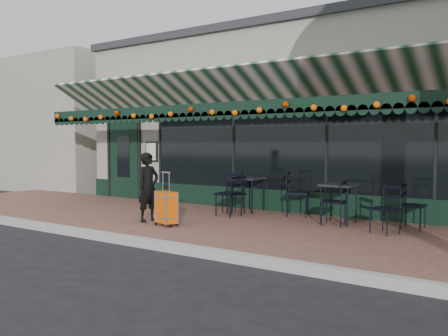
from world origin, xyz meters
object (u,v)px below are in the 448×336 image
Objects in this scene: cafe_table_b at (248,181)px; chair_b_left at (233,194)px; chair_a_right at (413,206)px; chair_a_front at (385,209)px; chair_b_right at (298,194)px; chair_b_front at (229,194)px; chair_a_left at (333,202)px; woman at (148,187)px; cafe_table_a at (339,188)px; suitcase at (166,208)px.

chair_b_left reaches higher than cafe_table_b.
chair_a_front is (-0.29, -0.80, 0.01)m from chair_a_right.
chair_b_right is 1.50m from chair_b_front.
chair_b_front is (-3.67, -0.65, 0.06)m from chair_a_right.
chair_a_left is 1.28m from chair_b_right.
chair_a_left reaches higher than chair_a_right.
woman reaches higher than chair_b_front.
chair_b_right is (1.38, 0.44, 0.06)m from chair_b_left.
chair_b_front reaches higher than chair_a_right.
cafe_table_b is (-2.34, 0.42, 0.01)m from cafe_table_a.
chair_a_front reaches higher than cafe_table_b.
chair_b_front reaches higher than chair_b_left.
suitcase is (0.63, -0.18, -0.35)m from woman.
woman is 0.74m from suitcase.
chair_a_left is at bearing 8.77° from chair_b_front.
cafe_table_b is 0.90× the size of chair_a_left.
chair_b_right is 1.03× the size of chair_b_front.
chair_a_left reaches higher than cafe_table_a.
chair_a_left is (-0.01, -0.26, -0.26)m from cafe_table_a.
chair_a_left is at bearing -139.51° from chair_b_right.
chair_a_right is 0.85m from chair_a_front.
chair_a_left reaches higher than chair_b_left.
suitcase reaches higher than chair_b_front.
chair_b_right reaches higher than chair_a_front.
chair_b_left reaches higher than chair_a_front.
cafe_table_b is (0.31, 2.52, 0.37)m from suitcase.
cafe_table_a is 0.99× the size of cafe_table_b.
chair_a_front is (3.39, -0.99, -0.28)m from cafe_table_b.
chair_b_left is at bearing -102.69° from chair_a_left.
chair_b_right reaches higher than chair_a_left.
woman is at bearing -111.91° from cafe_table_b.
suitcase is 1.22× the size of chair_a_right.
woman is 3.67m from chair_a_left.
chair_a_front is at bearing -16.25° from cafe_table_b.
suitcase is at bearing -135.22° from chair_a_front.
cafe_table_a is at bearing -54.07° from woman.
woman reaches higher than chair_a_left.
chair_a_right is at bearing 9.64° from cafe_table_a.
cafe_table_b is at bearing 88.92° from chair_a_right.
chair_a_left is 2.47m from chair_b_left.
cafe_table_b is at bearing -173.95° from chair_a_front.
suitcase is 1.05× the size of chair_b_right.
cafe_table_a is at bearing 173.90° from chair_a_front.
cafe_table_a is 1.18m from chair_b_right.
chair_b_right is at bearing 128.35° from chair_b_left.
chair_b_left is at bearing 90.73° from chair_b_right.
chair_b_right is (-1.07, 0.69, 0.05)m from chair_a_left.
woman is 3.22m from chair_b_right.
suitcase is 1.72m from chair_b_front.
woman is at bearing 116.81° from chair_a_right.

